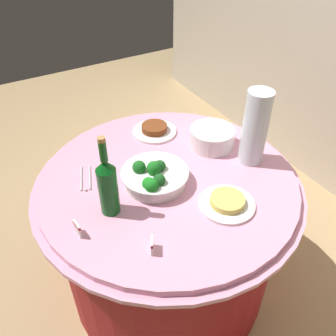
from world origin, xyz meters
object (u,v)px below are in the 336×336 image
label_placard_front (77,228)px  food_plate_stir_fry (154,130)px  plate_stack (212,137)px  food_plate_noodles (227,203)px  broccoli_bowl (154,176)px  wine_bottle (108,185)px  serving_tongs (86,179)px  label_placard_mid (152,244)px  decorative_fruit_vase (254,132)px

label_placard_front → food_plate_stir_fry: bearing=128.8°
plate_stack → food_plate_noodles: (0.36, -0.19, -0.03)m
broccoli_bowl → plate_stack: (-0.11, 0.37, 0.00)m
food_plate_noodles → broccoli_bowl: bearing=-144.1°
wine_bottle → serving_tongs: wine_bottle is taller
wine_bottle → label_placard_mid: wine_bottle is taller
broccoli_bowl → wine_bottle: wine_bottle is taller
broccoli_bowl → label_placard_mid: broccoli_bowl is taller
broccoli_bowl → label_placard_front: size_ratio=5.09×
plate_stack → food_plate_stir_fry: bearing=-142.5°
label_placard_front → label_placard_mid: bearing=44.3°
wine_bottle → decorative_fruit_vase: bearing=88.2°
plate_stack → decorative_fruit_vase: bearing=25.3°
serving_tongs → food_plate_noodles: bearing=44.6°
food_plate_stir_fry → label_placard_mid: (0.64, -0.36, 0.01)m
plate_stack → label_placard_mid: (0.41, -0.54, -0.01)m
plate_stack → broccoli_bowl: bearing=-73.5°
serving_tongs → food_plate_stir_fry: (-0.17, 0.43, 0.01)m
wine_bottle → decorative_fruit_vase: size_ratio=0.99×
serving_tongs → food_plate_noodles: (0.43, 0.42, 0.01)m
wine_bottle → food_plate_stir_fry: 0.58m
food_plate_noodles → label_placard_front: 0.57m
food_plate_stir_fry → label_placard_front: size_ratio=4.00×
label_placard_mid → decorative_fruit_vase: bearing=110.1°
decorative_fruit_vase → serving_tongs: 0.75m
plate_stack → food_plate_noodles: plate_stack is taller
label_placard_mid → food_plate_stir_fry: bearing=150.7°
decorative_fruit_vase → food_plate_noodles: size_ratio=1.55×
serving_tongs → label_placard_front: label_placard_front is taller
plate_stack → food_plate_noodles: 0.41m
broccoli_bowl → label_placard_mid: 0.34m
decorative_fruit_vase → label_placard_front: (0.03, -0.82, -0.12)m
label_placard_mid → label_placard_front: bearing=-135.7°
food_plate_noodles → label_placard_front: (-0.15, -0.55, 0.02)m
label_placard_front → decorative_fruit_vase: bearing=92.1°
broccoli_bowl → wine_bottle: 0.24m
broccoli_bowl → food_plate_noodles: size_ratio=1.27×
plate_stack → serving_tongs: 0.61m
wine_bottle → label_placard_mid: 0.27m
food_plate_stir_fry → serving_tongs: bearing=-68.2°
serving_tongs → label_placard_mid: bearing=8.0°
food_plate_stir_fry → label_placard_mid: size_ratio=4.00×
decorative_fruit_vase → food_plate_stir_fry: bearing=-147.4°
food_plate_stir_fry → food_plate_noodles: bearing=-0.5°
plate_stack → wine_bottle: bearing=-74.9°
plate_stack → label_placard_front: (0.21, -0.73, -0.01)m
wine_bottle → serving_tongs: 0.26m
wine_bottle → food_plate_noodles: 0.46m
broccoli_bowl → food_plate_noodles: bearing=35.9°
wine_bottle → food_plate_noodles: size_ratio=1.53×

